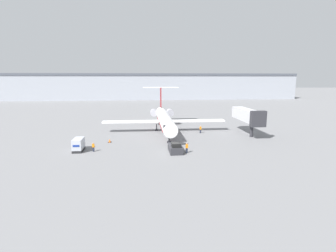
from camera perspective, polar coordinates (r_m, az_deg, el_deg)
ground_plane at (r=45.85m, az=1.13°, el=-5.94°), size 600.00×600.00×0.00m
terminal_building at (r=163.85m, az=-3.88°, el=8.60°), size 180.00×16.80×15.67m
airplane_main at (r=63.84m, az=-0.81°, el=1.68°), size 29.80×29.13×10.37m
pushback_tug at (r=46.46m, az=1.59°, el=-4.82°), size 2.19×4.68×1.89m
luggage_cart at (r=49.61m, az=-18.91°, el=-3.88°), size 1.62×3.51×2.29m
worker_near_tug at (r=45.92m, az=4.11°, el=-4.70°), size 0.40×0.25×1.81m
worker_by_wing at (r=62.64m, az=7.08°, el=-0.70°), size 0.40×0.25×1.78m
worker_on_apron at (r=48.48m, az=-15.94°, el=-4.39°), size 0.40×0.24×1.65m
traffic_cone_left at (r=54.67m, az=-12.58°, el=-3.16°), size 0.70×0.70×0.68m
jet_bridge at (r=62.84m, az=16.93°, el=2.22°), size 3.20×13.05×6.19m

